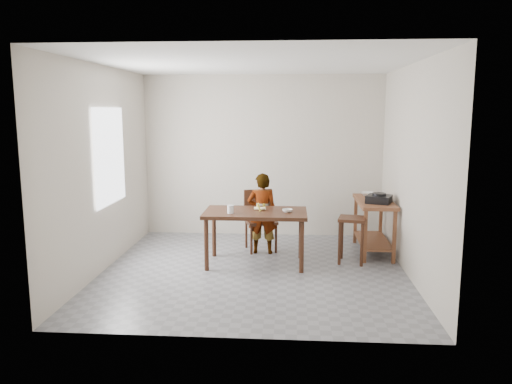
# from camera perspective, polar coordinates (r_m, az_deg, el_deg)

# --- Properties ---
(floor) EXTENTS (4.00, 4.00, 0.04)m
(floor) POSITION_cam_1_polar(r_m,az_deg,el_deg) (6.74, -0.24, -9.14)
(floor) COLOR slate
(floor) RESTS_ON ground
(ceiling) EXTENTS (4.00, 4.00, 0.04)m
(ceiling) POSITION_cam_1_polar(r_m,az_deg,el_deg) (6.42, -0.26, 14.73)
(ceiling) COLOR white
(ceiling) RESTS_ON wall_back
(wall_back) EXTENTS (4.00, 0.04, 2.70)m
(wall_back) POSITION_cam_1_polar(r_m,az_deg,el_deg) (8.44, 0.78, 4.13)
(wall_back) COLOR beige
(wall_back) RESTS_ON ground
(wall_front) EXTENTS (4.00, 0.04, 2.70)m
(wall_front) POSITION_cam_1_polar(r_m,az_deg,el_deg) (4.45, -2.22, -0.60)
(wall_front) COLOR beige
(wall_front) RESTS_ON ground
(wall_left) EXTENTS (0.04, 4.00, 2.70)m
(wall_left) POSITION_cam_1_polar(r_m,az_deg,el_deg) (6.89, -17.26, 2.53)
(wall_left) COLOR beige
(wall_left) RESTS_ON ground
(wall_right) EXTENTS (0.04, 4.00, 2.70)m
(wall_right) POSITION_cam_1_polar(r_m,az_deg,el_deg) (6.60, 17.52, 2.23)
(wall_right) COLOR beige
(wall_right) RESTS_ON ground
(window_pane) EXTENTS (0.02, 1.10, 1.30)m
(window_pane) POSITION_cam_1_polar(r_m,az_deg,el_deg) (7.05, -16.36, 3.94)
(window_pane) COLOR white
(window_pane) RESTS_ON wall_left
(dining_table) EXTENTS (1.40, 0.80, 0.75)m
(dining_table) POSITION_cam_1_polar(r_m,az_deg,el_deg) (6.92, -0.06, -5.25)
(dining_table) COLOR #381D11
(dining_table) RESTS_ON floor
(prep_counter) EXTENTS (0.50, 1.20, 0.80)m
(prep_counter) POSITION_cam_1_polar(r_m,az_deg,el_deg) (7.67, 13.28, -3.85)
(prep_counter) COLOR brown
(prep_counter) RESTS_ON floor
(child) EXTENTS (0.45, 0.30, 1.21)m
(child) POSITION_cam_1_polar(r_m,az_deg,el_deg) (7.39, 0.71, -2.47)
(child) COLOR silver
(child) RESTS_ON floor
(dining_chair) EXTENTS (0.55, 0.55, 0.91)m
(dining_chair) POSITION_cam_1_polar(r_m,az_deg,el_deg) (7.57, 0.56, -3.34)
(dining_chair) COLOR #381D11
(dining_chair) RESTS_ON floor
(stool) EXTENTS (0.43, 0.43, 0.65)m
(stool) POSITION_cam_1_polar(r_m,az_deg,el_deg) (7.13, 10.87, -5.41)
(stool) COLOR #381D11
(stool) RESTS_ON floor
(glass_tumbler) EXTENTS (0.09, 0.09, 0.11)m
(glass_tumbler) POSITION_cam_1_polar(r_m,az_deg,el_deg) (6.69, -2.93, -1.98)
(glass_tumbler) COLOR white
(glass_tumbler) RESTS_ON dining_table
(small_bowl) EXTENTS (0.14, 0.14, 0.04)m
(small_bowl) POSITION_cam_1_polar(r_m,az_deg,el_deg) (6.77, 3.60, -2.14)
(small_bowl) COLOR silver
(small_bowl) RESTS_ON dining_table
(banana) EXTENTS (0.22, 0.19, 0.07)m
(banana) POSITION_cam_1_polar(r_m,az_deg,el_deg) (6.88, 0.47, -1.83)
(banana) COLOR yellow
(banana) RESTS_ON dining_table
(serving_bowl) EXTENTS (0.24, 0.24, 0.05)m
(serving_bowl) POSITION_cam_1_polar(r_m,az_deg,el_deg) (7.97, 12.60, -0.21)
(serving_bowl) COLOR silver
(serving_bowl) RESTS_ON prep_counter
(gas_burner) EXTENTS (0.43, 0.43, 0.11)m
(gas_burner) POSITION_cam_1_polar(r_m,az_deg,el_deg) (7.38, 13.88, -0.79)
(gas_burner) COLOR black
(gas_burner) RESTS_ON prep_counter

